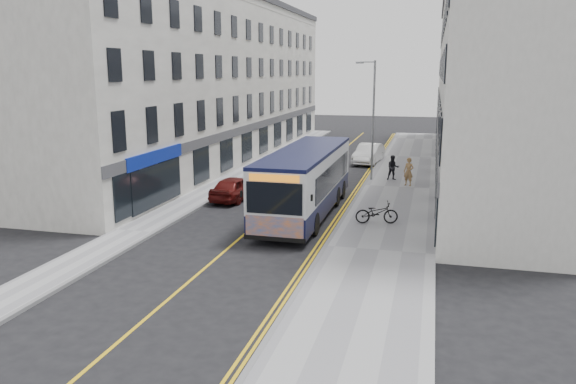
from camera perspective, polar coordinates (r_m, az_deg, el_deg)
The scene contains 17 objects.
ground at distance 26.01m, azimuth -4.35°, elevation -4.23°, with size 140.00×140.00×0.00m, color black.
pavement_east at distance 36.37m, azimuth 11.25°, elevation 0.44°, with size 4.50×64.00×0.12m, color #999A9C.
pavement_west at distance 38.63m, azimuth -5.64°, elevation 1.30°, with size 2.00×64.00×0.12m, color #999A9C.
kerb_east at distance 36.56m, azimuth 7.73°, elevation 0.63°, with size 0.18×64.00×0.13m, color slate.
kerb_west at distance 38.30m, azimuth -4.24°, elevation 1.24°, with size 0.18×64.00×0.13m, color slate.
road_centre_line at distance 37.24m, azimuth 1.61°, elevation 0.86°, with size 0.12×64.00×0.01m, color gold.
road_dbl_yellow_inner at distance 36.62m, azimuth 7.03°, elevation 0.57°, with size 0.10×64.00×0.01m, color gold.
road_dbl_yellow_outer at distance 36.60m, azimuth 7.34°, elevation 0.56°, with size 0.10×64.00×0.01m, color gold.
terrace_east at distance 44.71m, azimuth 19.16°, elevation 10.49°, with size 6.00×46.00×13.00m, color silver.
terrace_west at distance 47.77m, azimuth -6.63°, elevation 11.15°, with size 6.00×46.00×13.00m, color silver.
streetlamp at distance 37.91m, azimuth 8.54°, elevation 7.62°, with size 1.32×0.18×8.00m.
city_bus at distance 28.83m, azimuth 1.81°, elevation 1.27°, with size 2.75×11.80×3.43m.
bicycle at distance 27.37m, azimuth 9.00°, elevation -2.08°, with size 0.71×2.05×1.07m, color black.
pedestrian_near at distance 36.66m, azimuth 12.15°, elevation 2.03°, with size 0.66×0.43×1.81m, color #997245.
pedestrian_far at distance 38.41m, azimuth 10.62°, elevation 2.44°, with size 0.81×0.63×1.67m, color black.
car_white at distance 45.77m, azimuth 8.20°, elevation 3.87°, with size 1.66×4.76×1.57m, color white.
car_maroon at distance 32.59m, azimuth -5.41°, elevation 0.42°, with size 1.67×4.16×1.42m, color #54100E.
Camera 1 is at (8.15, -23.58, 7.37)m, focal length 35.00 mm.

